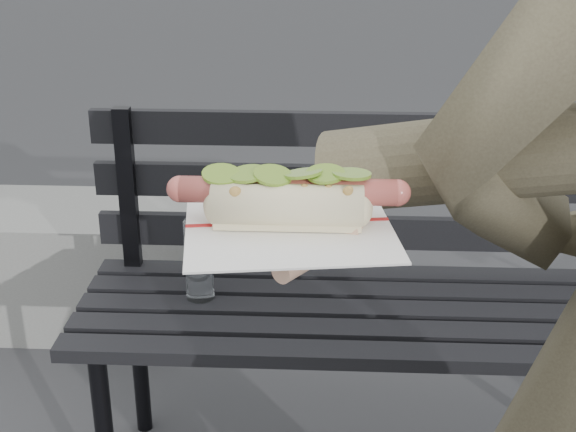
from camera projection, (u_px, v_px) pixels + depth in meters
The scene contains 3 objects.
park_bench at pixel (403, 276), 1.84m from camera, with size 1.50×0.44×0.88m.
concrete_block at pixel (16, 263), 2.64m from camera, with size 1.20×0.40×0.40m, color slate.
held_hotdog at pixel (501, 166), 0.78m from camera, with size 0.64×0.30×0.20m.
Camera 1 is at (-0.09, -0.77, 1.36)m, focal length 50.00 mm.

